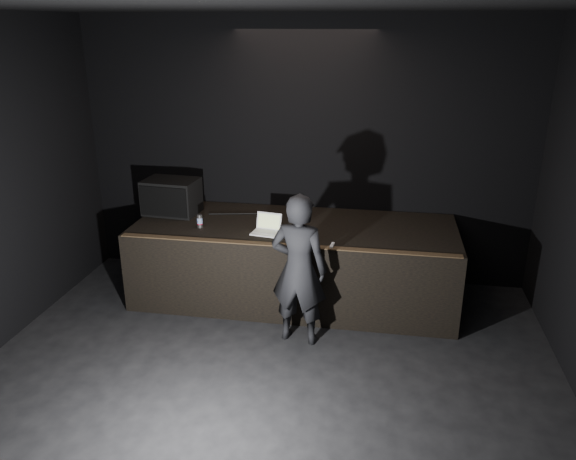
% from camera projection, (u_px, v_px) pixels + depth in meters
% --- Properties ---
extents(ground, '(7.00, 7.00, 0.00)m').
position_uv_depth(ground, '(244.00, 439.00, 4.84)').
color(ground, black).
rests_on(ground, ground).
extents(room_walls, '(6.10, 7.10, 3.52)m').
position_uv_depth(room_walls, '(236.00, 217.00, 4.14)').
color(room_walls, black).
rests_on(room_walls, ground).
extents(stage_riser, '(4.00, 1.50, 1.00)m').
position_uv_depth(stage_riser, '(294.00, 261.00, 7.19)').
color(stage_riser, black).
rests_on(stage_riser, ground).
extents(riser_lip, '(3.92, 0.10, 0.01)m').
position_uv_depth(riser_lip, '(285.00, 245.00, 6.36)').
color(riser_lip, brown).
rests_on(riser_lip, stage_riser).
extents(stage_monitor, '(0.72, 0.55, 0.46)m').
position_uv_depth(stage_monitor, '(171.00, 197.00, 7.36)').
color(stage_monitor, black).
rests_on(stage_monitor, stage_riser).
extents(cable, '(0.88, 0.20, 0.02)m').
position_uv_depth(cable, '(243.00, 214.00, 7.39)').
color(cable, black).
rests_on(cable, stage_riser).
extents(laptop, '(0.35, 0.33, 0.22)m').
position_uv_depth(laptop, '(267.00, 228.00, 6.75)').
color(laptop, silver).
rests_on(laptop, stage_riser).
extents(beer_can, '(0.07, 0.07, 0.16)m').
position_uv_depth(beer_can, '(200.00, 221.00, 6.90)').
color(beer_can, silver).
rests_on(beer_can, stage_riser).
extents(plastic_cup, '(0.07, 0.07, 0.09)m').
position_uv_depth(plastic_cup, '(300.00, 213.00, 7.31)').
color(plastic_cup, white).
rests_on(plastic_cup, stage_riser).
extents(wii_remote, '(0.05, 0.15, 0.03)m').
position_uv_depth(wii_remote, '(332.00, 246.00, 6.32)').
color(wii_remote, white).
rests_on(wii_remote, stage_riser).
extents(person, '(0.68, 0.49, 1.72)m').
position_uv_depth(person, '(299.00, 270.00, 6.08)').
color(person, black).
rests_on(person, ground).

